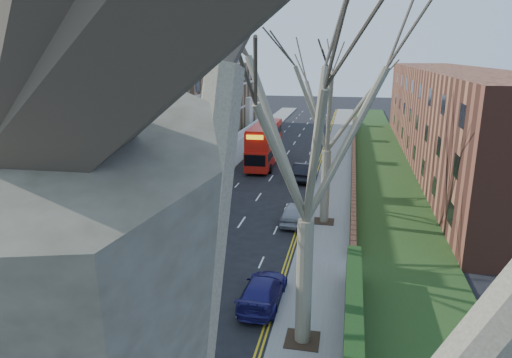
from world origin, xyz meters
The scene contains 16 objects.
pavement_left centered at (-6.00, 39.00, 0.06)m, with size 3.00×102.00×0.12m, color slate.
pavement_right centered at (6.00, 39.00, 0.06)m, with size 3.00×102.00×0.12m, color slate.
terrace_left centered at (-13.65, 31.00, 5.53)m, with size 9.70×78.00×13.60m.
flats_right centered at (17.46, 43.00, 4.98)m, with size 13.97×54.00×10.00m.
front_wall_left centered at (-7.65, 31.00, 0.62)m, with size 0.30×78.00×1.00m.
grass_verge_right centered at (10.50, 39.00, 0.15)m, with size 6.00×102.00×0.06m.
tree_left_far centered at (-5.70, 16.00, 9.24)m, with size 10.15×10.15×14.22m.
tree_left_dist centered at (-5.70, 28.00, 9.56)m, with size 10.50×10.50×14.71m.
tree_right_near centered at (5.70, -6.00, 9.86)m, with size 10.85×10.85×15.20m.
tree_right_mid centered at (5.70, 8.00, 9.56)m, with size 10.50×10.50×14.71m.
tree_right_far centered at (5.70, 22.00, 9.24)m, with size 10.15×10.15×14.22m.
double_decker_bus centered at (-1.59, 38.07, 2.09)m, with size 2.68×10.15×4.27m.
car_left_far centered at (-3.52, 14.79, 0.71)m, with size 2.37×5.13×1.43m, color #9F9FA4.
car_right_near centered at (3.51, 10.75, 0.65)m, with size 1.81×4.45×1.29m, color navy.
car_right_mid centered at (3.70, 21.78, 0.74)m, with size 1.75×4.35×1.48m, color #9B9CA3.
car_right_far centered at (3.11, 33.17, 0.81)m, with size 1.71×4.89×1.61m, color black.
Camera 1 is at (7.16, -8.36, 11.53)m, focal length 32.00 mm.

